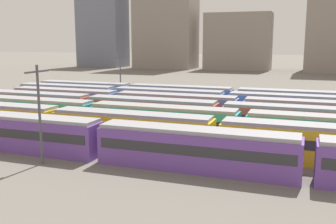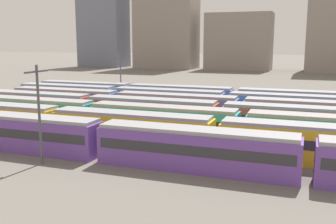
{
  "view_description": "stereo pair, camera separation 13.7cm",
  "coord_description": "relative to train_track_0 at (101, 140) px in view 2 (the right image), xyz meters",
  "views": [
    {
      "loc": [
        36.54,
        -32.14,
        11.25
      ],
      "look_at": [
        19.59,
        15.6,
        2.04
      ],
      "focal_mm": 41.67,
      "sensor_mm": 36.0,
      "label": 1
    },
    {
      "loc": [
        36.67,
        -32.09,
        11.25
      ],
      "look_at": [
        19.59,
        15.6,
        2.04
      ],
      "focal_mm": 41.67,
      "sensor_mm": 36.0,
      "label": 2
    }
  ],
  "objects": [
    {
      "name": "train_track_3",
      "position": [
        -1.11,
        15.6,
        -0.0
      ],
      "size": [
        55.8,
        3.06,
        3.75
      ],
      "color": "#BC4C38",
      "rests_on": "ground_plane"
    },
    {
      "name": "distant_building_2",
      "position": [
        -8.04,
        125.09,
        9.21
      ],
      "size": [
        25.7,
        12.44,
        22.22
      ],
      "primitive_type": "cube",
      "color": "gray",
      "rests_on": "ground_plane"
    },
    {
      "name": "train_track_5",
      "position": [
        -2.38,
        26.0,
        -0.0
      ],
      "size": [
        55.8,
        3.06,
        3.75
      ],
      "color": "#4C70BC",
      "rests_on": "ground_plane"
    },
    {
      "name": "distant_building_1",
      "position": [
        -38.48,
        125.09,
        19.01
      ],
      "size": [
        24.65,
        16.08,
        41.83
      ],
      "primitive_type": "cube",
      "color": "gray",
      "rests_on": "ground_plane"
    },
    {
      "name": "train_track_0",
      "position": [
        0.0,
        0.0,
        0.0
      ],
      "size": [
        74.7,
        3.06,
        3.75
      ],
      "color": "#6B429E",
      "rests_on": "ground_plane"
    },
    {
      "name": "distant_building_0",
      "position": [
        -68.45,
        125.09,
        14.96
      ],
      "size": [
        19.65,
        13.72,
        33.72
      ],
      "primitive_type": "cube",
      "color": "slate",
      "rests_on": "ground_plane"
    },
    {
      "name": "train_track_4",
      "position": [
        0.65,
        20.8,
        -0.0
      ],
      "size": [
        55.8,
        3.06,
        3.75
      ],
      "color": "#4C70BC",
      "rests_on": "ground_plane"
    },
    {
      "name": "train_track_6",
      "position": [
        -2.0,
        31.2,
        -0.0
      ],
      "size": [
        55.8,
        3.06,
        3.75
      ],
      "color": "#4C70BC",
      "rests_on": "ground_plane"
    },
    {
      "name": "ground_plane",
      "position": [
        -18.27,
        15.6,
        -1.9
      ],
      "size": [
        600.0,
        600.0,
        0.0
      ],
      "primitive_type": "plane",
      "color": "#666059"
    },
    {
      "name": "train_track_1",
      "position": [
        19.68,
        5.2,
        0.0
      ],
      "size": [
        93.6,
        3.06,
        3.75
      ],
      "color": "yellow",
      "rests_on": "ground_plane"
    },
    {
      "name": "catenary_pole_1",
      "position": [
        -14.78,
        34.05,
        3.03
      ],
      "size": [
        0.24,
        3.2,
        8.8
      ],
      "color": "#4C4C51",
      "rests_on": "ground_plane"
    },
    {
      "name": "train_track_2",
      "position": [
        2.52,
        10.4,
        -0.0
      ],
      "size": [
        55.8,
        3.06,
        3.75
      ],
      "color": "teal",
      "rests_on": "ground_plane"
    },
    {
      "name": "catenary_pole_0",
      "position": [
        -4.42,
        -3.22,
        3.22
      ],
      "size": [
        0.24,
        3.2,
        9.19
      ],
      "color": "#4C4C51",
      "rests_on": "ground_plane"
    }
  ]
}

